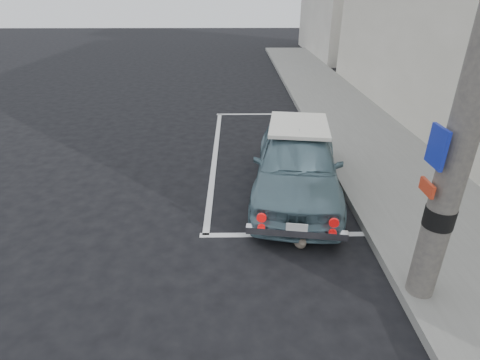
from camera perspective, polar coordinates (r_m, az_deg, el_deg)
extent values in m
plane|color=black|center=(6.86, 2.59, -5.97)|extent=(80.00, 80.00, 0.00)
cube|color=slate|center=(9.28, 22.03, 1.70)|extent=(2.80, 40.00, 0.15)
cube|color=black|center=(11.22, 26.61, 12.19)|extent=(0.10, 16.00, 2.40)
cube|color=silver|center=(6.49, 7.29, -8.25)|extent=(3.00, 0.12, 0.01)
cube|color=silver|center=(12.83, 3.26, 9.99)|extent=(3.00, 0.12, 0.01)
cube|color=silver|center=(9.52, -3.82, 3.85)|extent=(0.12, 7.00, 0.01)
cylinder|color=black|center=(5.08, 28.11, -4.98)|extent=(0.36, 0.36, 0.25)
cube|color=#1527AC|center=(4.60, 27.87, 4.49)|extent=(0.04, 0.35, 0.45)
cube|color=red|center=(4.79, 26.61, -1.03)|extent=(0.04, 0.30, 0.15)
cube|color=white|center=(4.79, 26.55, -1.03)|extent=(0.02, 0.16, 0.08)
imported|color=slate|center=(7.50, 8.67, 2.79)|extent=(2.21, 4.28, 1.39)
cube|color=white|center=(7.65, 8.97, 8.32)|extent=(1.36, 1.70, 0.07)
cube|color=silver|center=(5.90, 8.57, -7.88)|extent=(1.56, 0.34, 0.12)
cube|color=white|center=(5.81, 8.64, -7.32)|extent=(0.33, 0.07, 0.17)
cylinder|color=red|center=(5.75, 3.30, -5.76)|extent=(0.15, 0.06, 0.15)
cylinder|color=red|center=(5.79, 14.13, -6.34)|extent=(0.15, 0.06, 0.15)
cylinder|color=red|center=(5.84, 3.26, -7.25)|extent=(0.12, 0.06, 0.12)
cylinder|color=red|center=(5.89, 13.94, -7.81)|extent=(0.12, 0.06, 0.12)
ellipsoid|color=brown|center=(6.20, 9.08, -9.11)|extent=(0.25, 0.34, 0.19)
sphere|color=brown|center=(6.05, 9.51, -9.38)|extent=(0.12, 0.12, 0.12)
cone|color=brown|center=(6.01, 9.25, -8.94)|extent=(0.04, 0.04, 0.05)
cone|color=brown|center=(6.03, 9.87, -8.87)|extent=(0.04, 0.04, 0.05)
cylinder|color=brown|center=(6.38, 9.04, -8.72)|extent=(0.13, 0.20, 0.03)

